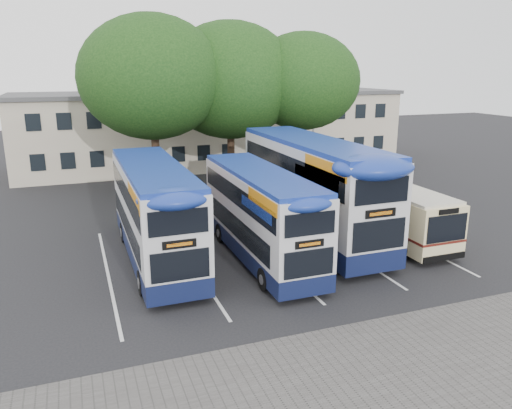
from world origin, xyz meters
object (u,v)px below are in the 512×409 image
object	(u,v)px
lamp_post	(314,109)
bus_dd_mid	(260,211)
bus_dd_right	(311,184)
bus_dd_left	(155,209)
bus_single	(383,205)
tree_right	(303,82)
tree_mid	(230,81)
tree_left	(152,77)

from	to	relation	value
lamp_post	bus_dd_mid	xyz separation A→B (m)	(-10.29, -15.43, -2.91)
bus_dd_right	bus_dd_left	bearing A→B (deg)	-176.26
bus_dd_mid	bus_single	size ratio (longest dim) A/B	1.05
lamp_post	bus_dd_right	world-z (taller)	lamp_post
bus_dd_mid	tree_right	bearing A→B (deg)	57.51
bus_dd_left	bus_single	world-z (taller)	bus_dd_left
tree_mid	bus_single	size ratio (longest dim) A/B	1.24
bus_dd_mid	bus_dd_right	distance (m)	3.93
tree_mid	bus_single	xyz separation A→B (m)	(4.02, -12.36, -5.78)
tree_mid	bus_dd_left	world-z (taller)	tree_mid
bus_dd_right	tree_mid	bearing A→B (deg)	92.37
tree_right	bus_dd_left	xyz separation A→B (m)	(-11.92, -10.55, -4.91)
lamp_post	bus_single	distance (m)	15.27
bus_dd_left	bus_single	distance (m)	11.27
lamp_post	bus_single	world-z (taller)	lamp_post
lamp_post	bus_dd_left	world-z (taller)	lamp_post
tree_left	bus_dd_right	size ratio (longest dim) A/B	0.98
tree_left	tree_mid	world-z (taller)	tree_left
tree_left	bus_dd_left	distance (m)	12.24
tree_right	tree_mid	bearing A→B (deg)	163.98
bus_dd_right	bus_single	xyz separation A→B (m)	(3.55, -0.96, -1.15)
tree_right	tree_left	bearing A→B (deg)	178.00
bus_dd_left	tree_mid	bearing A→B (deg)	58.80
lamp_post	tree_mid	distance (m)	7.98
tree_left	bus_single	bearing A→B (deg)	-50.58
tree_mid	bus_dd_right	size ratio (longest dim) A/B	0.96
tree_right	bus_single	world-z (taller)	tree_right
bus_dd_mid	bus_single	distance (m)	7.04
lamp_post	tree_mid	xyz separation A→B (m)	(-7.37, -2.10, 2.22)
tree_mid	bus_dd_left	bearing A→B (deg)	-121.20
tree_mid	bus_dd_left	size ratio (longest dim) A/B	1.10
tree_mid	bus_dd_mid	world-z (taller)	tree_mid
bus_dd_left	bus_dd_mid	distance (m)	4.52
tree_left	bus_dd_right	xyz separation A→B (m)	(5.79, -10.40, -4.89)
tree_left	tree_right	xyz separation A→B (m)	(10.03, -0.35, -0.32)
tree_left	bus_single	xyz separation A→B (m)	(9.34, -11.36, -6.04)
tree_mid	bus_dd_mid	bearing A→B (deg)	-102.36
tree_left	tree_right	bearing A→B (deg)	-2.00
tree_left	bus_single	world-z (taller)	tree_left
lamp_post	tree_mid	world-z (taller)	tree_mid
tree_left	bus_dd_left	xyz separation A→B (m)	(-1.89, -10.90, -5.23)
tree_mid	lamp_post	bearing A→B (deg)	15.92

